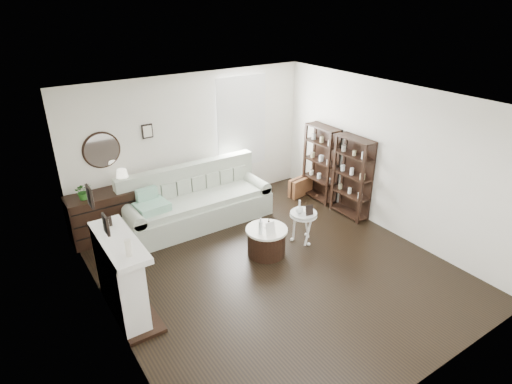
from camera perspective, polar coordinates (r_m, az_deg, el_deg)
room at (r=8.77m, az=-4.06°, el=8.84°), size 5.50×5.50×5.50m
fireplace at (r=6.15m, az=-17.49°, el=-11.06°), size 0.50×1.40×1.84m
shelf_unit_far at (r=9.04m, az=8.64°, el=3.80°), size 0.30×0.80×1.60m
shelf_unit_near at (r=8.45m, az=12.68°, el=1.91°), size 0.30×0.80×1.60m
sofa at (r=8.26m, az=-7.99°, el=-1.65°), size 2.80×0.97×1.09m
quilt at (r=7.72m, az=-13.72°, el=-1.93°), size 0.59×0.50×0.14m
suitcase at (r=9.37m, az=5.95°, el=0.74°), size 0.62×0.30×0.40m
dresser at (r=8.11m, az=-19.31°, el=-2.92°), size 1.29×0.55×0.86m
table_lamp at (r=7.93m, az=-17.35°, el=1.66°), size 0.25×0.25×0.36m
potted_plant at (r=7.76m, az=-22.07°, el=0.11°), size 0.28×0.24×0.29m
drum_table at (r=7.24m, az=1.40°, el=-6.57°), size 0.70×0.70×0.49m
pedestal_table at (r=7.50m, az=6.35°, el=-3.05°), size 0.48×0.48×0.58m
eiffel_drum at (r=7.14m, az=1.72°, el=-3.96°), size 0.12×0.12×0.18m
bottle_drum at (r=6.90m, az=0.62°, el=-4.56°), size 0.07×0.07×0.29m
card_frame_drum at (r=6.91m, az=1.94°, el=-4.87°), size 0.16×0.07×0.21m
eiffel_ped at (r=7.51m, az=6.80°, el=-1.84°), size 0.13×0.13×0.18m
flask_ped at (r=7.38m, az=5.81°, el=-1.97°), size 0.13×0.13×0.25m
card_frame_ped at (r=7.36m, az=7.14°, el=-2.42°), size 0.14×0.08×0.18m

